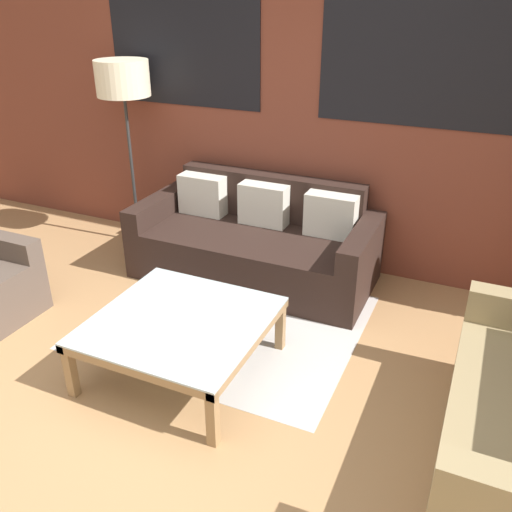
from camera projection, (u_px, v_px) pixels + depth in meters
name	position (u px, v px, depth m)	size (l,w,h in m)	color
ground_plane	(123.00, 433.00, 2.94)	(16.00, 16.00, 0.00)	#AD7F51
wall_back_brick	(291.00, 93.00, 4.30)	(8.40, 0.09, 2.80)	brown
rug	(227.00, 321.00, 3.91)	(1.86, 1.56, 0.00)	#BCB7B2
couch_dark	(256.00, 243.00, 4.43)	(1.92, 0.88, 0.78)	black
coffee_table	(180.00, 326.00, 3.27)	(1.01, 1.01, 0.38)	silver
floor_lamp	(123.00, 84.00, 4.51)	(0.45, 0.45, 1.64)	#2D2D2D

